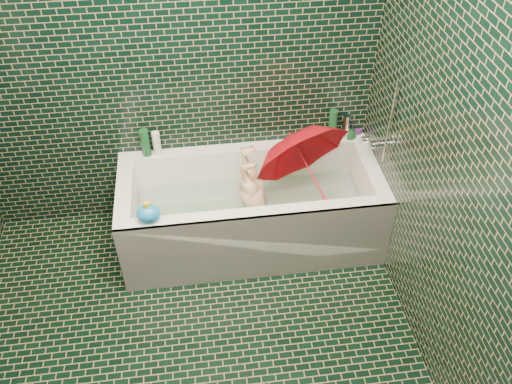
{
  "coord_description": "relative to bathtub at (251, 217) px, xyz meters",
  "views": [
    {
      "loc": [
        0.13,
        -1.59,
        2.79
      ],
      "look_at": [
        0.46,
        0.82,
        0.6
      ],
      "focal_mm": 38.0,
      "sensor_mm": 36.0,
      "label": 1
    }
  ],
  "objects": [
    {
      "name": "floor",
      "position": [
        -0.45,
        -1.01,
        -0.21
      ],
      "size": [
        2.8,
        2.8,
        0.0
      ],
      "primitive_type": "plane",
      "color": "black",
      "rests_on": "ground"
    },
    {
      "name": "wall_back",
      "position": [
        -0.45,
        0.39,
        1.04
      ],
      "size": [
        2.8,
        0.0,
        2.8
      ],
      "primitive_type": "plane",
      "rotation": [
        1.57,
        0.0,
        0.0
      ],
      "color": "black",
      "rests_on": "floor"
    },
    {
      "name": "wall_right",
      "position": [
        0.85,
        -1.01,
        1.04
      ],
      "size": [
        0.0,
        2.8,
        2.8
      ],
      "primitive_type": "plane",
      "rotation": [
        1.57,
        0.0,
        -1.57
      ],
      "color": "black",
      "rests_on": "floor"
    },
    {
      "name": "bathtub",
      "position": [
        0.0,
        0.0,
        0.0
      ],
      "size": [
        1.7,
        0.75,
        0.55
      ],
      "color": "white",
      "rests_on": "floor"
    },
    {
      "name": "bath_mat",
      "position": [
        0.0,
        0.02,
        -0.06
      ],
      "size": [
        1.35,
        0.47,
        0.01
      ],
      "primitive_type": "cube",
      "color": "green",
      "rests_on": "bathtub"
    },
    {
      "name": "water",
      "position": [
        0.0,
        0.02,
        0.09
      ],
      "size": [
        1.48,
        0.53,
        0.0
      ],
      "primitive_type": "cube",
      "color": "silver",
      "rests_on": "bathtub"
    },
    {
      "name": "faucet",
      "position": [
        0.81,
        0.01,
        0.56
      ],
      "size": [
        0.18,
        0.19,
        0.55
      ],
      "color": "silver",
      "rests_on": "wall_right"
    },
    {
      "name": "child",
      "position": [
        0.04,
        -0.02,
        0.1
      ],
      "size": [
        0.92,
        0.45,
        0.34
      ],
      "primitive_type": "imported",
      "rotation": [
        -1.41,
        0.0,
        -1.74
      ],
      "color": "tan",
      "rests_on": "bathtub"
    },
    {
      "name": "umbrella",
      "position": [
        0.38,
        0.0,
        0.37
      ],
      "size": [
        0.84,
        0.98,
        0.86
      ],
      "primitive_type": "imported",
      "rotation": [
        0.52,
        -0.12,
        0.33
      ],
      "color": "red",
      "rests_on": "bathtub"
    },
    {
      "name": "soap_bottle_a",
      "position": [
        0.76,
        0.35,
        0.34
      ],
      "size": [
        0.12,
        0.12,
        0.26
      ],
      "primitive_type": "imported",
      "rotation": [
        0.0,
        0.0,
        0.18
      ],
      "color": "white",
      "rests_on": "bathtub"
    },
    {
      "name": "soap_bottle_b",
      "position": [
        0.8,
        0.36,
        0.34
      ],
      "size": [
        0.11,
        0.11,
        0.18
      ],
      "primitive_type": "imported",
      "rotation": [
        0.0,
        0.0,
        0.43
      ],
      "color": "#5D1F77",
      "rests_on": "bathtub"
    },
    {
      "name": "soap_bottle_c",
      "position": [
        0.71,
        0.33,
        0.34
      ],
      "size": [
        0.18,
        0.18,
        0.17
      ],
      "primitive_type": "imported",
      "rotation": [
        0.0,
        0.0,
        -0.43
      ],
      "color": "#144722",
      "rests_on": "bathtub"
    },
    {
      "name": "bottle_right_tall",
      "position": [
        0.61,
        0.35,
        0.45
      ],
      "size": [
        0.07,
        0.07,
        0.23
      ],
      "primitive_type": "cylinder",
      "rotation": [
        0.0,
        0.0,
        0.24
      ],
      "color": "#144722",
      "rests_on": "bathtub"
    },
    {
      "name": "bottle_right_pump",
      "position": [
        0.7,
        0.35,
        0.43
      ],
      "size": [
        0.06,
        0.06,
        0.18
      ],
      "primitive_type": "cylinder",
      "rotation": [
        0.0,
        0.0,
        0.17
      ],
      "color": "silver",
      "rests_on": "bathtub"
    },
    {
      "name": "bottle_left_tall",
      "position": [
        -0.66,
        0.34,
        0.44
      ],
      "size": [
        0.07,
        0.07,
        0.2
      ],
      "primitive_type": "cylinder",
      "rotation": [
        0.0,
        0.0,
        0.3
      ],
      "color": "#144722",
      "rests_on": "bathtub"
    },
    {
      "name": "bottle_left_short",
      "position": [
        -0.58,
        0.34,
        0.43
      ],
      "size": [
        0.06,
        0.06,
        0.18
      ],
      "primitive_type": "cylinder",
      "rotation": [
        0.0,
        0.0,
        0.14
      ],
      "color": "white",
      "rests_on": "bathtub"
    },
    {
      "name": "rubber_duck",
      "position": [
        0.57,
        0.33,
        0.38
      ],
      "size": [
        0.13,
        0.1,
        0.1
      ],
      "rotation": [
        0.0,
        0.0,
        0.24
      ],
      "color": "yellow",
      "rests_on": "bathtub"
    },
    {
      "name": "bath_toy",
      "position": [
        -0.64,
        -0.29,
        0.4
      ],
      "size": [
        0.15,
        0.13,
        0.14
      ],
      "rotation": [
        0.0,
        0.0,
        0.09
      ],
      "color": "#1880DE",
      "rests_on": "bathtub"
    }
  ]
}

